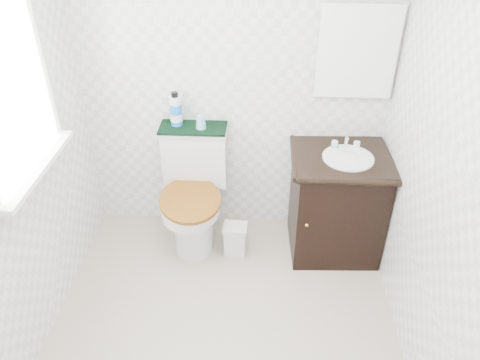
# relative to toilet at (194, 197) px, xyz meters

# --- Properties ---
(floor) EXTENTS (2.40, 2.40, 0.00)m
(floor) POSITION_rel_toilet_xyz_m (0.29, -0.96, -0.39)
(floor) COLOR #B0A78E
(floor) RESTS_ON ground
(wall_back) EXTENTS (2.40, 0.00, 2.40)m
(wall_back) POSITION_rel_toilet_xyz_m (0.29, 0.24, 0.81)
(wall_back) COLOR silver
(wall_back) RESTS_ON ground
(wall_right) EXTENTS (0.00, 2.40, 2.40)m
(wall_right) POSITION_rel_toilet_xyz_m (1.39, -0.96, 0.81)
(wall_right) COLOR silver
(wall_right) RESTS_ON ground
(window) EXTENTS (0.02, 0.70, 0.90)m
(window) POSITION_rel_toilet_xyz_m (-0.78, -0.71, 1.16)
(window) COLOR white
(window) RESTS_ON wall_left
(mirror) EXTENTS (0.50, 0.02, 0.60)m
(mirror) POSITION_rel_toilet_xyz_m (1.10, 0.21, 1.06)
(mirror) COLOR silver
(mirror) RESTS_ON wall_back
(toilet) EXTENTS (0.51, 0.69, 0.90)m
(toilet) POSITION_rel_toilet_xyz_m (0.00, 0.00, 0.00)
(toilet) COLOR silver
(toilet) RESTS_ON floor
(vanity) EXTENTS (0.69, 0.60, 0.92)m
(vanity) POSITION_rel_toilet_xyz_m (1.05, -0.06, 0.04)
(vanity) COLOR black
(vanity) RESTS_ON floor
(trash_bin) EXTENTS (0.19, 0.15, 0.26)m
(trash_bin) POSITION_rel_toilet_xyz_m (0.32, -0.16, -0.26)
(trash_bin) COLOR silver
(trash_bin) RESTS_ON floor
(towel) EXTENTS (0.48, 0.22, 0.02)m
(towel) POSITION_rel_toilet_xyz_m (0.00, 0.13, 0.52)
(towel) COLOR black
(towel) RESTS_ON toilet
(mouthwash_bottle) EXTENTS (0.09, 0.09, 0.25)m
(mouthwash_bottle) POSITION_rel_toilet_xyz_m (-0.12, 0.16, 0.64)
(mouthwash_bottle) COLOR blue
(mouthwash_bottle) RESTS_ON towel
(cup) EXTENTS (0.07, 0.07, 0.09)m
(cup) POSITION_rel_toilet_xyz_m (0.06, 0.11, 0.57)
(cup) COLOR #7BB2CA
(cup) RESTS_ON towel
(soap_bar) EXTENTS (0.07, 0.05, 0.02)m
(soap_bar) POSITION_rel_toilet_xyz_m (1.01, 0.05, 0.44)
(soap_bar) COLOR #177265
(soap_bar) RESTS_ON vanity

